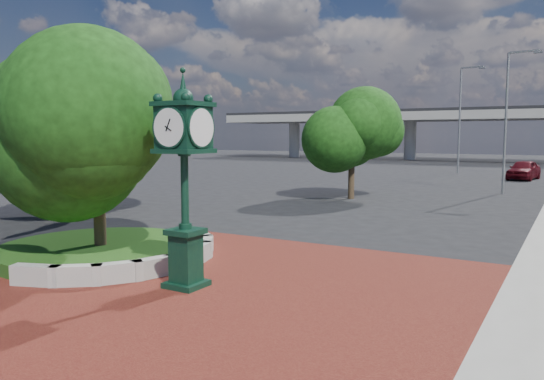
{
  "coord_description": "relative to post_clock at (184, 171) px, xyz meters",
  "views": [
    {
      "loc": [
        7.46,
        -11.11,
        3.7
      ],
      "look_at": [
        0.16,
        1.5,
        2.2
      ],
      "focal_mm": 35.0,
      "sensor_mm": 36.0,
      "label": 1
    }
  ],
  "objects": [
    {
      "name": "ground",
      "position": [
        0.64,
        1.27,
        -2.86
      ],
      "size": [
        200.0,
        200.0,
        0.0
      ],
      "primitive_type": "plane",
      "color": "black",
      "rests_on": "ground"
    },
    {
      "name": "plaza",
      "position": [
        0.64,
        0.27,
        -2.84
      ],
      "size": [
        12.0,
        12.0,
        0.04
      ],
      "primitive_type": "cube",
      "color": "maroon",
      "rests_on": "ground"
    },
    {
      "name": "planter_wall",
      "position": [
        -2.06,
        1.27,
        -2.59
      ],
      "size": [
        2.96,
        6.77,
        0.54
      ],
      "color": "#9E9B93",
      "rests_on": "ground"
    },
    {
      "name": "grass_bed",
      "position": [
        -4.36,
        1.27,
        -2.66
      ],
      "size": [
        6.1,
        6.1,
        0.4
      ],
      "primitive_type": "cylinder",
      "color": "#214915",
      "rests_on": "ground"
    },
    {
      "name": "overpass",
      "position": [
        0.43,
        71.27,
        3.68
      ],
      "size": [
        90.0,
        12.0,
        7.5
      ],
      "color": "#9E9B93",
      "rests_on": "ground"
    },
    {
      "name": "tree_planter",
      "position": [
        -4.36,
        1.27,
        0.87
      ],
      "size": [
        5.2,
        5.2,
        6.33
      ],
      "color": "#38281C",
      "rests_on": "ground"
    },
    {
      "name": "tree_northwest",
      "position": [
        -12.36,
        6.27,
        1.27
      ],
      "size": [
        5.6,
        5.6,
        6.93
      ],
      "color": "#38281C",
      "rests_on": "ground"
    },
    {
      "name": "tree_street",
      "position": [
        -3.36,
        19.27,
        0.38
      ],
      "size": [
        4.4,
        4.4,
        5.45
      ],
      "color": "#38281C",
      "rests_on": "ground"
    },
    {
      "name": "post_clock",
      "position": [
        0.0,
        0.0,
        0.0
      ],
      "size": [
        1.1,
        1.1,
        5.2
      ],
      "color": "black",
      "rests_on": "ground"
    },
    {
      "name": "parked_car",
      "position": [
        4.2,
        39.22,
        -2.03
      ],
      "size": [
        2.64,
        5.1,
        1.66
      ],
      "primitive_type": "imported",
      "rotation": [
        0.0,
        0.0,
        -0.14
      ],
      "color": "#4E0B13",
      "rests_on": "ground"
    },
    {
      "name": "street_lamp_near",
      "position": [
        4.23,
        26.78,
        2.36
      ],
      "size": [
        1.99,
        0.45,
        8.9
      ],
      "color": "slate",
      "rests_on": "ground"
    },
    {
      "name": "street_lamp_far",
      "position": [
        -1.94,
        44.8,
        3.19
      ],
      "size": [
        2.31,
        0.46,
        10.31
      ],
      "color": "slate",
      "rests_on": "ground"
    }
  ]
}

